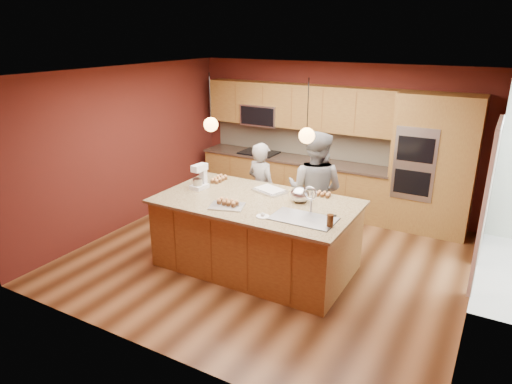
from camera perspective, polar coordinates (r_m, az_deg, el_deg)
The scene contains 24 objects.
floor at distance 6.95m, azimuth 1.73°, elevation -8.11°, with size 5.50×5.50×0.00m, color #442511.
ceiling at distance 6.18m, azimuth 1.99°, elevation 14.66°, with size 5.50×5.50×0.00m, color white.
wall_back at distance 8.66m, azimuth 9.61°, elevation 6.77°, with size 5.50×5.50×0.00m, color #501B15.
wall_front at distance 4.51m, azimuth -13.13°, elevation -5.58°, with size 5.50×5.50×0.00m, color #501B15.
wall_left at distance 8.04m, azimuth -15.87°, elevation 5.31°, with size 5.00×5.00×0.00m, color #501B15.
wall_right at distance 5.78m, azimuth 26.81°, elevation -1.60°, with size 5.00×5.00×0.00m, color #501B15.
cabinet_run at distance 8.76m, azimuth 4.72°, elevation 4.67°, with size 3.74×0.64×2.30m.
oven_column at distance 7.99m, azimuth 21.25°, elevation 3.16°, with size 1.30×0.62×2.30m.
doorway_trim at distance 6.63m, azimuth 26.71°, elevation -1.79°, with size 0.08×1.11×2.20m, color white, non-canonical shape.
pendant_left at distance 6.38m, azimuth -5.66°, elevation 8.43°, with size 0.20×0.20×0.80m.
pendant_right at distance 5.70m, azimuth 6.37°, elevation 7.05°, with size 0.20×0.20×0.80m.
island at distance 6.47m, azimuth 0.12°, elevation -5.22°, with size 2.75×1.54×1.39m.
person_left at distance 7.42m, azimuth 0.69°, elevation 0.30°, with size 0.57×0.37×1.56m, color black.
person_right at distance 7.00m, azimuth 7.37°, elevation 0.16°, with size 0.90×0.70×1.84m, color gray.
stand_mixer at distance 6.78m, azimuth -7.06°, elevation 1.74°, with size 0.22×0.28×0.36m.
sheet_cake at distance 6.62m, azimuth 1.73°, elevation 0.21°, with size 0.53×0.46×0.05m.
cooling_rack at distance 6.07m, azimuth -3.66°, elevation -1.77°, with size 0.45×0.32×0.02m, color #ACAEB3.
mixing_bowl at distance 6.23m, azimuth 5.48°, elevation -0.34°, with size 0.26×0.26×0.22m, color silver.
plate at distance 5.74m, azimuth 0.85°, elevation -3.07°, with size 0.17×0.17×0.01m, color white.
tumbler at distance 5.50m, azimuth 9.24°, elevation -3.57°, with size 0.08×0.08×0.16m, color #371D0C.
phone at distance 5.85m, azimuth 9.43°, elevation -2.90°, with size 0.12×0.07×0.01m, color black.
cupcakes_left at distance 7.10m, azimuth -4.65°, elevation 1.64°, with size 0.17×0.33×0.07m, color tan, non-canonical shape.
cupcakes_rack at distance 6.10m, azimuth -3.55°, elevation -1.25°, with size 0.31×0.16×0.07m, color tan, non-canonical shape.
cupcakes_right at distance 6.50m, azimuth 8.41°, elevation -0.26°, with size 0.22×0.15×0.07m, color tan, non-canonical shape.
Camera 1 is at (2.84, -5.46, 3.23)m, focal length 32.00 mm.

